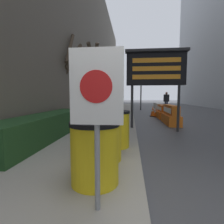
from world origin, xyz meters
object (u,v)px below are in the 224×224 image
Objects in this scene: barrel_drum_middle at (104,137)px; traffic_light_near_curb at (141,80)px; warning_sign at (97,100)px; traffic_cone_mid at (156,112)px; barrel_drum_back at (115,129)px; message_board at (156,69)px; jersey_barrier_orange_near at (171,116)px; barrel_drum_foreground at (95,152)px; traffic_cone_near at (153,111)px; pedestrian_worker at (166,100)px; jersey_barrier_orange_far at (162,112)px; jersey_barrier_white at (157,110)px.

barrel_drum_middle is 0.22× the size of traffic_light_near_curb.
traffic_cone_mid is (2.08, 10.18, -1.05)m from warning_sign.
barrel_drum_back is 0.29× the size of message_board.
barrel_drum_middle reaches higher than traffic_cone_mid.
barrel_drum_middle is 0.95m from barrel_drum_back.
barrel_drum_middle is 6.17m from jersey_barrier_orange_near.
traffic_cone_near is at bearing 78.25° from barrel_drum_foreground.
warning_sign is at bearing -112.46° from pedestrian_worker.
barrel_drum_back is 0.22× the size of traffic_light_near_curb.
barrel_drum_back is at bearing 90.38° from warning_sign.
warning_sign is 1.08× the size of jersey_barrier_orange_far.
pedestrian_worker reaches higher than barrel_drum_foreground.
pedestrian_worker is (1.47, 6.32, 0.69)m from jersey_barrier_orange_far.
jersey_barrier_orange_near is 2.95× the size of traffic_cone_near.
pedestrian_worker is (1.76, 5.61, 0.76)m from traffic_cone_mid.
jersey_barrier_orange_near is 3.01m from traffic_cone_mid.
jersey_barrier_orange_far is (2.54, 7.92, -0.21)m from barrel_drum_middle.
barrel_drum_middle is 0.55× the size of jersey_barrier_orange_far.
pedestrian_worker reaches higher than jersey_barrier_white.
traffic_cone_mid is 5.93m from pedestrian_worker.
warning_sign reaches higher than jersey_barrier_orange_near.
traffic_cone_near is at bearing -112.86° from jersey_barrier_white.
traffic_light_near_curb is at bearing 96.50° from jersey_barrier_orange_near.
traffic_light_near_curb is at bearing 84.05° from barrel_drum_back.
warning_sign is 0.43× the size of traffic_light_near_curb.
barrel_drum_back is at bearing -95.95° from traffic_light_near_curb.
jersey_barrier_orange_near is at bearing 62.99° from barrel_drum_back.
warning_sign is 10.64m from traffic_cone_near.
warning_sign reaches higher than jersey_barrier_orange_far.
message_board is at bearing -112.22° from pedestrian_worker.
message_board is 5.45m from traffic_cone_mid.
jersey_barrier_orange_far is (1.05, 4.25, -2.07)m from message_board.
barrel_drum_back is 0.50× the size of pedestrian_worker.
pedestrian_worker is (1.95, 5.37, 0.72)m from traffic_cone_near.
jersey_barrier_white is at bearing 78.42° from warning_sign.
traffic_light_near_curb is (-0.99, 6.41, 2.61)m from jersey_barrier_orange_far.
warning_sign is at bearing -104.17° from message_board.
jersey_barrier_white is 1.24m from traffic_cone_near.
traffic_cone_mid is at bearing -52.03° from traffic_cone_near.
barrel_drum_back is at bearing -108.90° from jersey_barrier_orange_far.
message_board reaches higher than barrel_drum_back.
warning_sign is 0.56× the size of message_board.
message_board is 5.63m from traffic_cone_near.
warning_sign reaches higher than pedestrian_worker.
traffic_cone_mid is at bearing 78.46° from warning_sign.
traffic_light_near_curb is (1.38, 15.89, 1.63)m from warning_sign.
barrel_drum_middle is 14.80m from pedestrian_worker.
barrel_drum_back is at bearing 85.87° from barrel_drum_foreground.
jersey_barrier_orange_far is 0.77m from traffic_cone_mid.
jersey_barrier_orange_near is 3.28m from traffic_cone_near.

